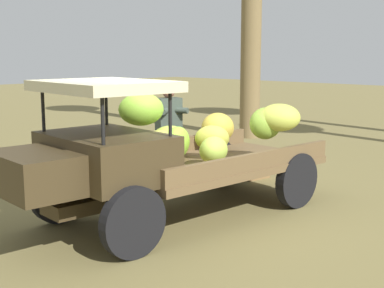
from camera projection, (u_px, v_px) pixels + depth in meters
The scene contains 4 objects.
ground_plane at pixel (164, 212), 7.25m from camera, with size 60.00×60.00×0.00m, color olive.
truck at pixel (158, 154), 6.74m from camera, with size 4.55×2.14×1.83m.
farmer at pixel (169, 124), 8.85m from camera, with size 0.55×0.51×1.69m.
wooden_crate at pixel (250, 163), 9.24m from camera, with size 0.48×0.50×0.51m, color brown.
Camera 1 is at (4.81, 5.09, 2.13)m, focal length 49.74 mm.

